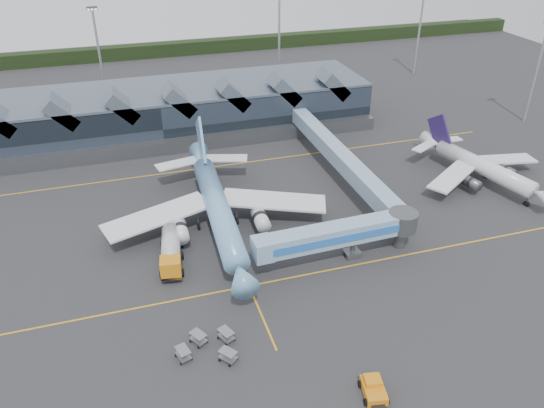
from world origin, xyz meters
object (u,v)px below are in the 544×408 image
object	(u,v)px
main_airliner	(217,204)
regional_jet	(479,165)
pushback_tug	(374,389)
jet_bridge	(348,233)
fuel_truck	(171,249)

from	to	relation	value
main_airliner	regional_jet	bearing A→B (deg)	3.43
regional_jet	pushback_tug	xyz separation A→B (m)	(-39.20, -37.25, -2.27)
main_airliner	regional_jet	xyz separation A→B (m)	(47.68, 0.84, -0.74)
pushback_tug	regional_jet	bearing A→B (deg)	54.39
jet_bridge	pushback_tug	world-z (taller)	jet_bridge
jet_bridge	pushback_tug	distance (m)	24.08
fuel_truck	jet_bridge	bearing A→B (deg)	-7.17
main_airliner	fuel_truck	xyz separation A→B (m)	(-8.10, -7.13, -1.74)
regional_jet	pushback_tug	world-z (taller)	regional_jet
regional_jet	fuel_truck	world-z (taller)	regional_jet
main_airliner	pushback_tug	distance (m)	37.50
jet_bridge	fuel_truck	world-z (taller)	jet_bridge
jet_bridge	fuel_truck	distance (m)	24.65
jet_bridge	fuel_truck	size ratio (longest dim) A/B	2.21
jet_bridge	pushback_tug	xyz separation A→B (m)	(-7.10, -22.77, -3.35)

